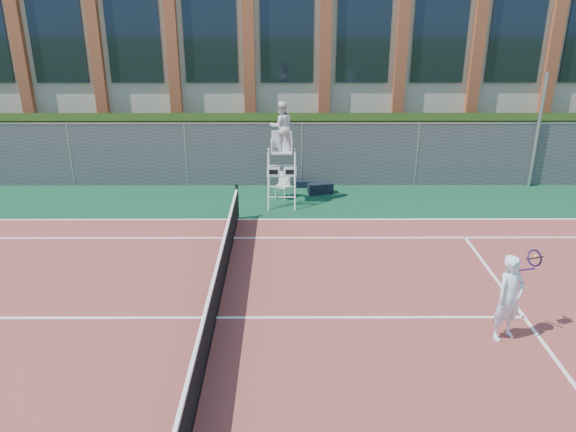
{
  "coord_description": "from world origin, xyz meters",
  "views": [
    {
      "loc": [
        1.47,
        -10.04,
        6.23
      ],
      "look_at": [
        1.51,
        3.0,
        1.11
      ],
      "focal_mm": 35.0,
      "sensor_mm": 36.0,
      "label": 1
    }
  ],
  "objects_px": {
    "steel_pole": "(538,131)",
    "plastic_chair": "(283,183)",
    "umpire_chair": "(282,129)",
    "tennis_player": "(509,298)"
  },
  "relations": [
    {
      "from": "steel_pole",
      "to": "plastic_chair",
      "type": "distance_m",
      "value": 8.84
    },
    {
      "from": "umpire_chair",
      "to": "tennis_player",
      "type": "relative_size",
      "value": 1.88
    },
    {
      "from": "plastic_chair",
      "to": "tennis_player",
      "type": "height_order",
      "value": "tennis_player"
    },
    {
      "from": "plastic_chair",
      "to": "umpire_chair",
      "type": "bearing_deg",
      "value": -95.29
    },
    {
      "from": "steel_pole",
      "to": "umpire_chair",
      "type": "xyz_separation_m",
      "value": [
        -8.68,
        -1.66,
        0.45
      ]
    },
    {
      "from": "steel_pole",
      "to": "umpire_chair",
      "type": "relative_size",
      "value": 1.19
    },
    {
      "from": "plastic_chair",
      "to": "tennis_player",
      "type": "xyz_separation_m",
      "value": [
        4.33,
        -8.22,
        0.39
      ]
    },
    {
      "from": "umpire_chair",
      "to": "tennis_player",
      "type": "bearing_deg",
      "value": -60.61
    },
    {
      "from": "steel_pole",
      "to": "plastic_chair",
      "type": "relative_size",
      "value": 4.51
    },
    {
      "from": "steel_pole",
      "to": "plastic_chair",
      "type": "xyz_separation_m",
      "value": [
        -8.64,
        -1.2,
        -1.44
      ]
    }
  ]
}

